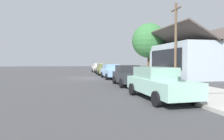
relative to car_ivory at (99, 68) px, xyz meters
name	(u,v)px	position (x,y,z in m)	size (l,w,h in m)	color
ground_plane	(87,78)	(11.35, -2.81, -0.82)	(120.00, 120.00, 0.00)	#424244
sidewalk_curb	(134,77)	(11.35, 2.79, -0.74)	(60.00, 4.20, 0.16)	#B2AFA8
car_ivory	(99,68)	(0.00, 0.00, 0.00)	(4.88, 2.11, 1.59)	silver
car_olive	(104,69)	(6.04, 0.00, 0.00)	(4.84, 2.20, 1.59)	olive
car_skyblue	(112,71)	(12.29, -0.11, 0.00)	(4.91, 2.01, 1.59)	#8CB7E0
car_charcoal	(128,75)	(18.95, -0.09, 0.00)	(4.39, 2.03, 1.59)	#2D3035
car_seafoam	(158,83)	(24.90, -0.21, 0.00)	(4.94, 2.11, 1.59)	#9ED1BC
storefront_building	(191,60)	(13.06, 9.17, 1.27)	(9.72, 6.92, 5.78)	#ADBCC6
shade_tree	(149,41)	(6.97, 6.38, 4.03)	(4.92, 4.92, 7.32)	brown
traffic_light_main	(223,4)	(29.34, -0.27, 2.68)	(0.37, 2.79, 5.20)	#383833
utility_pole_wooden	(176,40)	(16.33, 5.39, 3.11)	(1.80, 0.24, 7.50)	brown
fire_hydrant_red	(137,77)	(16.78, 1.39, -0.32)	(0.22, 0.22, 0.71)	red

